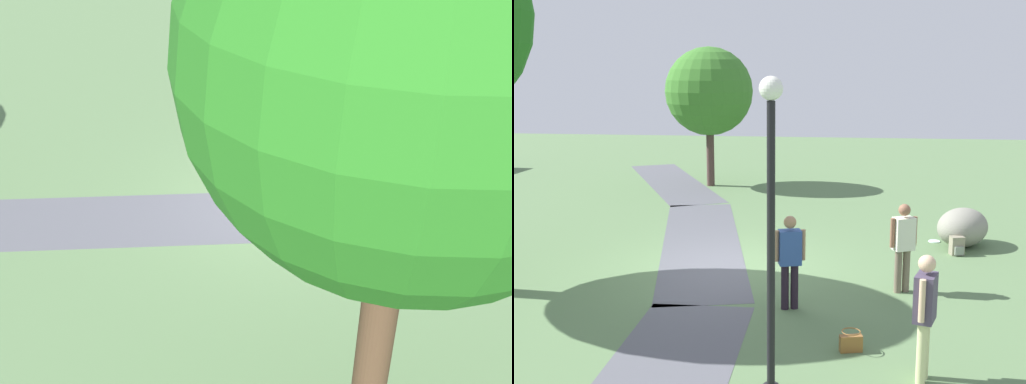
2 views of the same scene
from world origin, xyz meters
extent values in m
plane|color=#58774B|center=(0.00, 0.00, 0.00)|extent=(48.00, 48.00, 0.00)
cube|color=#55565D|center=(1.89, 0.95, 0.00)|extent=(8.18, 3.51, 0.01)
cube|color=#55565D|center=(9.37, 3.65, 0.00)|extent=(7.93, 5.14, 0.01)
cylinder|color=#4C3632|center=(8.83, 2.18, 1.07)|extent=(0.26, 0.26, 2.13)
sphere|color=#3A752A|center=(8.83, 2.18, 3.14)|extent=(2.88, 2.88, 2.88)
cylinder|color=black|center=(-4.76, -1.43, 1.79)|extent=(0.10, 0.10, 3.59)
sphere|color=white|center=(-4.76, -1.43, 3.73)|extent=(0.28, 0.28, 0.28)
ellipsoid|color=gray|center=(2.27, -4.93, 0.43)|extent=(1.73, 1.62, 0.86)
cylinder|color=beige|center=(-4.16, -3.34, 0.41)|extent=(0.13, 0.13, 0.82)
cylinder|color=beige|center=(-4.31, -3.30, 0.41)|extent=(0.13, 0.13, 0.82)
cube|color=#493E55|center=(-4.23, -3.32, 1.12)|extent=(0.42, 0.34, 0.61)
cylinder|color=#DBB48F|center=(-4.02, -3.39, 1.15)|extent=(0.08, 0.08, 0.54)
cylinder|color=#DBB48F|center=(-4.44, -3.25, 1.15)|extent=(0.08, 0.08, 0.54)
sphere|color=#DBB48F|center=(-4.23, -3.32, 1.57)|extent=(0.22, 0.22, 0.22)
cylinder|color=#6F624F|center=(-0.88, -3.41, 0.39)|extent=(0.13, 0.13, 0.78)
cylinder|color=#6F624F|center=(-0.95, -3.26, 0.39)|extent=(0.13, 0.13, 0.78)
cube|color=silver|center=(-0.92, -3.33, 1.07)|extent=(0.37, 0.43, 0.59)
cylinder|color=#8C5F45|center=(-0.83, -3.54, 1.11)|extent=(0.08, 0.08, 0.52)
cylinder|color=#8C5F45|center=(-1.01, -3.13, 1.11)|extent=(0.08, 0.08, 0.52)
sphere|color=#8C5F45|center=(-0.92, -3.33, 1.50)|extent=(0.21, 0.21, 0.21)
cylinder|color=black|center=(-1.93, -1.49, 0.39)|extent=(0.13, 0.13, 0.77)
cylinder|color=black|center=(-1.98, -1.34, 0.39)|extent=(0.13, 0.13, 0.77)
cube|color=#305194|center=(-1.95, -1.42, 1.06)|extent=(0.33, 0.41, 0.58)
cylinder|color=#A57F5A|center=(-1.90, -1.63, 1.09)|extent=(0.08, 0.08, 0.51)
cylinder|color=#A57F5A|center=(-2.01, -1.21, 1.09)|extent=(0.08, 0.08, 0.51)
sphere|color=#A57F5A|center=(-1.95, -1.42, 1.48)|extent=(0.21, 0.21, 0.21)
cube|color=brown|center=(-3.48, -2.42, 0.12)|extent=(0.19, 0.34, 0.24)
torus|color=brown|center=(-3.48, -2.42, 0.30)|extent=(0.33, 0.33, 0.02)
cube|color=gray|center=(1.55, -4.70, 0.20)|extent=(0.26, 0.32, 0.40)
cube|color=gray|center=(1.43, -4.73, 0.12)|extent=(0.11, 0.20, 0.18)
cylinder|color=white|center=(2.54, -4.36, 0.01)|extent=(0.26, 0.26, 0.02)
camera|label=1|loc=(-1.24, 10.34, 6.75)|focal=43.84mm
camera|label=2|loc=(-12.05, -2.27, 3.99)|focal=45.09mm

